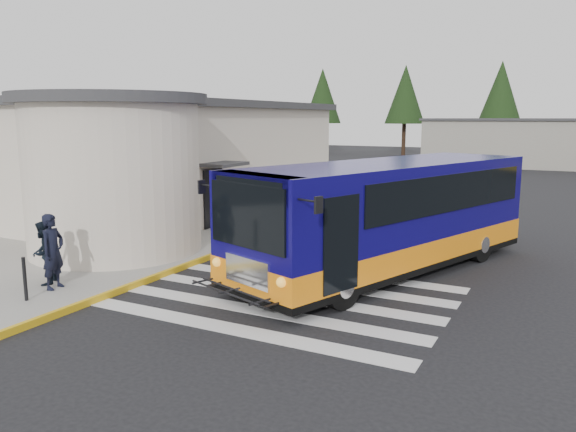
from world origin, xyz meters
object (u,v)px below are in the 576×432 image
at_px(transit_bus, 388,220).
at_px(bollard, 25,279).
at_px(pedestrian_b, 44,253).
at_px(pedestrian_a, 53,251).

xyz_separation_m(transit_bus, bollard, (-6.34, -6.66, -0.80)).
distance_m(pedestrian_b, bollard, 1.32).
bearing_deg(pedestrian_a, bollard, -178.84).
bearing_deg(pedestrian_b, bollard, -0.91).
xyz_separation_m(transit_bus, pedestrian_a, (-6.51, -5.71, -0.39)).
bearing_deg(bollard, pedestrian_a, 100.49).
bearing_deg(transit_bus, pedestrian_b, -122.06).
bearing_deg(bollard, pedestrian_b, 122.11).
height_order(pedestrian_b, bollard, pedestrian_b).
relative_size(pedestrian_b, bollard, 1.58).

